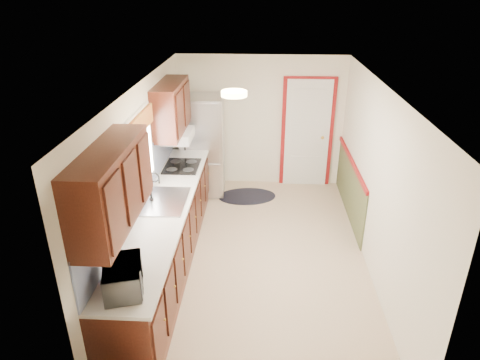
# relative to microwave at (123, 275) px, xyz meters

# --- Properties ---
(room_shell) EXTENTS (3.20, 5.20, 2.52)m
(room_shell) POSITION_rel_microwave_xyz_m (1.20, 1.95, 0.09)
(room_shell) COLOR tan
(room_shell) RESTS_ON ground
(kitchen_run) EXTENTS (0.63, 4.00, 2.20)m
(kitchen_run) POSITION_rel_microwave_xyz_m (-0.04, 1.66, -0.30)
(kitchen_run) COLOR #3B160D
(kitchen_run) RESTS_ON ground
(back_wall_trim) EXTENTS (1.12, 2.30, 2.08)m
(back_wall_trim) POSITION_rel_microwave_xyz_m (2.19, 4.16, -0.22)
(back_wall_trim) COLOR maroon
(back_wall_trim) RESTS_ON ground
(ceiling_fixture) EXTENTS (0.30, 0.30, 0.06)m
(ceiling_fixture) POSITION_rel_microwave_xyz_m (0.90, 1.75, 1.25)
(ceiling_fixture) COLOR #FFD88C
(ceiling_fixture) RESTS_ON room_shell
(microwave) EXTENTS (0.40, 0.55, 0.33)m
(microwave) POSITION_rel_microwave_xyz_m (0.00, 0.00, 0.00)
(microwave) COLOR white
(microwave) RESTS_ON kitchen_run
(refrigerator) EXTENTS (0.77, 0.76, 1.77)m
(refrigerator) POSITION_rel_microwave_xyz_m (0.18, 4.00, -0.22)
(refrigerator) COLOR #B7B7BC
(refrigerator) RESTS_ON ground
(rug) EXTENTS (1.12, 0.81, 0.01)m
(rug) POSITION_rel_microwave_xyz_m (0.98, 3.79, -1.10)
(rug) COLOR black
(rug) RESTS_ON ground
(cooktop) EXTENTS (0.52, 0.63, 0.02)m
(cooktop) POSITION_rel_microwave_xyz_m (0.01, 2.90, -0.16)
(cooktop) COLOR black
(cooktop) RESTS_ON kitchen_run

